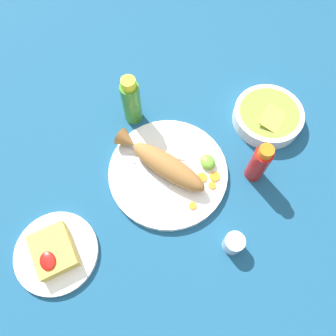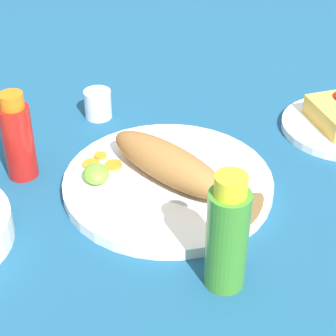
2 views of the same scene
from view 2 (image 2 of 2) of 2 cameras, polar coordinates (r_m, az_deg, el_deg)
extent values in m
plane|color=navy|center=(0.94, 0.00, -1.88)|extent=(4.00, 4.00, 0.00)
cylinder|color=white|center=(0.94, 0.00, -1.44)|extent=(0.32, 0.32, 0.02)
ellipsoid|color=#996633|center=(0.92, 0.00, 0.45)|extent=(0.23, 0.16, 0.06)
cone|color=#996633|center=(0.85, 6.60, -3.18)|extent=(0.07, 0.07, 0.05)
cube|color=silver|center=(0.93, 2.58, -0.91)|extent=(0.11, 0.06, 0.00)
cube|color=silver|center=(0.89, 6.92, -3.43)|extent=(0.07, 0.05, 0.00)
cube|color=silver|center=(0.89, 0.08, -2.86)|extent=(0.08, 0.09, 0.00)
cube|color=silver|center=(0.87, 5.69, -4.38)|extent=(0.06, 0.06, 0.00)
cylinder|color=orange|center=(1.02, -2.68, 2.66)|extent=(0.02, 0.02, 0.00)
cylinder|color=orange|center=(0.99, -6.35, 1.16)|extent=(0.02, 0.02, 0.00)
cylinder|color=orange|center=(0.96, -5.15, 0.28)|extent=(0.03, 0.03, 0.00)
cylinder|color=orange|center=(0.97, -7.20, 0.37)|extent=(0.03, 0.03, 0.00)
ellipsoid|color=#6BB233|center=(0.93, -6.75, -0.54)|extent=(0.05, 0.04, 0.03)
cylinder|color=#B21914|center=(0.97, -13.84, 2.36)|extent=(0.05, 0.05, 0.12)
cylinder|color=orange|center=(0.93, -14.46, 6.12)|extent=(0.04, 0.04, 0.02)
cylinder|color=#3D8428|center=(0.75, 5.54, -6.74)|extent=(0.05, 0.05, 0.14)
cylinder|color=yellow|center=(0.70, 5.93, -1.62)|extent=(0.04, 0.04, 0.03)
cylinder|color=silver|center=(1.12, -6.59, 5.97)|extent=(0.05, 0.05, 0.05)
cylinder|color=white|center=(1.13, -6.54, 5.33)|extent=(0.04, 0.04, 0.02)
camera|label=1|loc=(1.14, 4.17, 48.40)|focal=35.00mm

